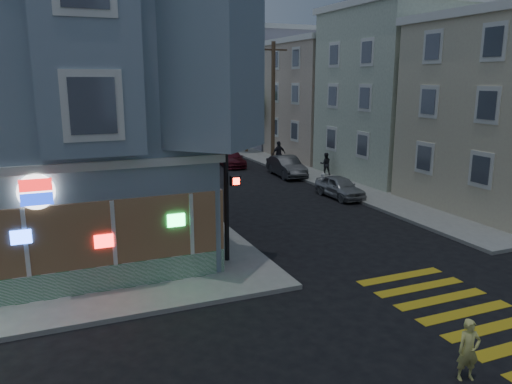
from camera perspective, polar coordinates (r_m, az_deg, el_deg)
ground at (r=13.27m, az=-2.45°, el=-16.30°), size 120.00×120.00×0.00m
sidewalk_ne at (r=43.77m, az=15.72°, el=3.96°), size 24.00×42.00×0.15m
row_house_b at (r=35.70m, az=18.77°, el=10.47°), size 12.00×8.60×10.50m
row_house_c at (r=42.92m, az=10.68°, el=10.20°), size 12.00×8.60×9.00m
row_house_d at (r=50.66m, az=5.05°, el=11.58°), size 12.00×8.60×10.50m
utility_pole at (r=38.41m, az=1.96°, el=10.34°), size 2.20×0.30×9.00m
street_tree_near at (r=44.04m, az=-1.10°, el=9.54°), size 3.00×3.00×5.30m
street_tree_far at (r=51.56m, az=-4.42°, el=9.99°), size 3.00×3.00×5.30m
running_child at (r=12.26m, az=23.12°, el=-16.28°), size 0.58×0.46×1.41m
pedestrian_a at (r=33.69m, az=7.95°, el=3.21°), size 0.87×0.78×1.49m
pedestrian_b at (r=36.56m, az=2.63°, el=4.36°), size 1.15×0.60×1.87m
parked_car_a at (r=27.96m, az=9.56°, el=0.57°), size 1.50×3.58×1.21m
parked_car_b at (r=33.70m, az=3.51°, el=2.94°), size 1.71×4.24×1.37m
parked_car_c at (r=37.64m, az=-2.87°, el=3.84°), size 2.10×4.21×1.17m
parked_car_d at (r=43.17m, az=-5.54°, el=5.10°), size 2.79×5.22×1.40m
traffic_signal at (r=16.93m, az=-3.25°, el=3.48°), size 0.61×0.59×5.27m
fire_hydrant at (r=30.67m, az=7.68°, el=1.56°), size 0.41×0.24×0.71m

